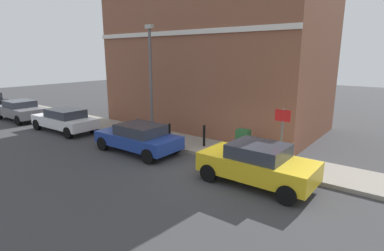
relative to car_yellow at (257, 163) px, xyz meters
name	(u,v)px	position (x,y,z in m)	size (l,w,h in m)	color
ground	(213,170)	(0.19, 1.93, -0.76)	(80.00, 80.00, 0.00)	#38383A
sidewalk	(145,134)	(2.28, 7.93, -0.68)	(2.21, 30.00, 0.15)	gray
corner_building	(215,56)	(6.81, 6.27, 3.59)	(6.94, 12.69, 8.70)	brown
car_yellow	(257,163)	(0.00, 0.00, 0.00)	(1.95, 3.96, 1.45)	gold
car_blue	(139,137)	(-0.04, 5.91, -0.05)	(1.93, 4.13, 1.33)	navy
car_white	(65,120)	(-0.01, 12.26, -0.04)	(1.88, 4.43, 1.35)	silver
car_grey	(21,110)	(-0.13, 17.63, -0.04)	(1.91, 4.09, 1.37)	slate
utility_cabinet	(243,143)	(2.08, 1.67, -0.07)	(0.46, 0.61, 1.15)	#1E4C28
bollard_near_cabinet	(204,135)	(2.18, 3.79, -0.05)	(0.14, 0.14, 1.04)	black
bollard_far_kerb	(169,133)	(1.43, 5.32, -0.05)	(0.14, 0.14, 1.04)	black
street_sign	(282,129)	(1.66, -0.17, 0.91)	(0.08, 0.60, 2.30)	#59595B
lamppost	(151,77)	(1.91, 6.98, 2.55)	(0.20, 0.44, 5.72)	#59595B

